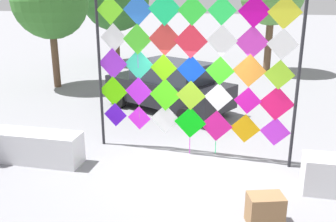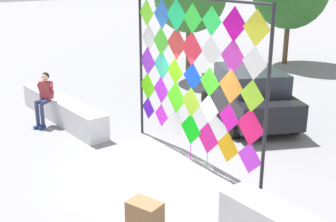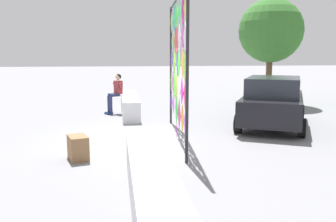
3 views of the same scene
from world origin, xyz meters
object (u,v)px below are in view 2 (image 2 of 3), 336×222
(kite_display_rack, at_px, (192,71))
(cardboard_box_large, at_px, (145,216))
(parked_car, at_px, (248,94))
(seated_vendor, at_px, (44,95))

(kite_display_rack, height_order, cardboard_box_large, kite_display_rack)
(kite_display_rack, height_order, parked_car, kite_display_rack)
(cardboard_box_large, bearing_deg, parked_car, 116.39)
(kite_display_rack, distance_m, parked_car, 3.85)
(seated_vendor, distance_m, parked_car, 6.07)
(kite_display_rack, bearing_deg, parked_car, 110.02)
(parked_car, bearing_deg, seated_vendor, -123.39)
(seated_vendor, relative_size, cardboard_box_large, 2.67)
(kite_display_rack, xyz_separation_m, seated_vendor, (-4.57, -1.69, -1.28))
(kite_display_rack, height_order, seated_vendor, kite_display_rack)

